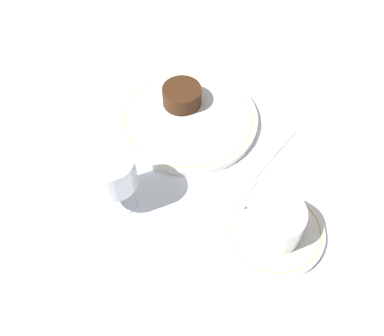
{
  "coord_description": "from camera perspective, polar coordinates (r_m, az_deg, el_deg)",
  "views": [
    {
      "loc": [
        -0.26,
        0.47,
        0.65
      ],
      "look_at": [
        -0.05,
        0.08,
        0.04
      ],
      "focal_mm": 42.0,
      "sensor_mm": 36.0,
      "label": 1
    }
  ],
  "objects": [
    {
      "name": "dinner_plate",
      "position": [
        0.87,
        -0.46,
        6.33
      ],
      "size": [
        0.27,
        0.27,
        0.01
      ],
      "color": "white",
      "rests_on": "ground_plane"
    },
    {
      "name": "spoon",
      "position": [
        0.75,
        6.95,
        -5.48
      ],
      "size": [
        0.08,
        0.09,
        0.0
      ],
      "color": "silver",
      "rests_on": "saucer"
    },
    {
      "name": "coffee_cup",
      "position": [
        0.71,
        10.43,
        -6.64
      ],
      "size": [
        0.12,
        0.09,
        0.06
      ],
      "color": "white",
      "rests_on": "saucer"
    },
    {
      "name": "saucer",
      "position": [
        0.74,
        10.36,
        -7.87
      ],
      "size": [
        0.16,
        0.16,
        0.01
      ],
      "color": "white",
      "rests_on": "ground_plane"
    },
    {
      "name": "wine_glass",
      "position": [
        0.71,
        -10.18,
        -0.72
      ],
      "size": [
        0.08,
        0.08,
        0.12
      ],
      "color": "silver",
      "rests_on": "ground_plane"
    },
    {
      "name": "fork",
      "position": [
        0.81,
        8.59,
        -0.24
      ],
      "size": [
        0.05,
        0.19,
        0.01
      ],
      "color": "silver",
      "rests_on": "ground_plane"
    },
    {
      "name": "ground_plane",
      "position": [
        0.85,
        0.05,
        3.58
      ],
      "size": [
        3.0,
        3.0,
        0.0
      ],
      "primitive_type": "plane",
      "color": "white"
    },
    {
      "name": "dessert_cake",
      "position": [
        0.88,
        -1.3,
        9.17
      ],
      "size": [
        0.08,
        0.08,
        0.04
      ],
      "color": "#381E0F",
      "rests_on": "dinner_plate"
    }
  ]
}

